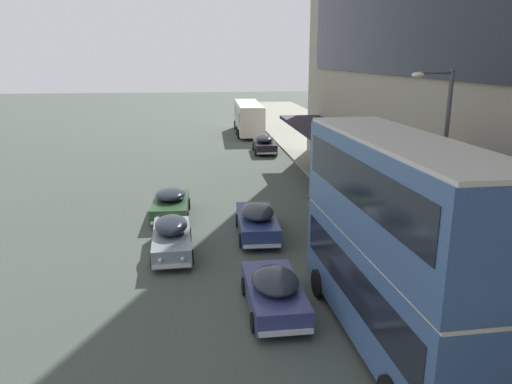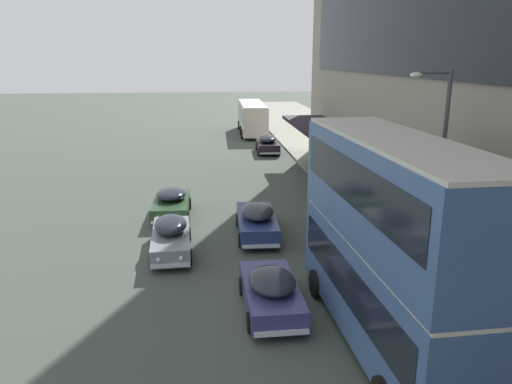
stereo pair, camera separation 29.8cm
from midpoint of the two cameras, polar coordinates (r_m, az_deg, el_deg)
transit_bus_kerbside_front at (r=55.96m, az=-0.29°, el=8.66°), size 3.04×11.29×3.40m
transit_bus_kerbside_rear at (r=14.71m, az=15.72°, el=-5.13°), size 3.00×9.71×6.22m
sedan_second_mid at (r=44.68m, az=1.53°, el=5.48°), size 2.09×4.64×1.58m
sedan_far_back at (r=22.15m, az=-9.31°, el=-4.96°), size 1.88×4.77×1.55m
sedan_lead_mid at (r=23.79m, az=0.46°, el=-3.26°), size 1.98×4.89×1.60m
sedan_trailing_near at (r=17.06m, az=2.26°, el=-11.24°), size 1.95×4.38×1.45m
sedan_trailing_mid at (r=27.16m, az=-9.33°, el=-1.25°), size 2.02×4.41×1.45m
street_lamp at (r=18.67m, az=20.45°, el=2.78°), size 1.50×0.28×7.76m
fire_hydrant at (r=21.88m, az=17.47°, el=-6.50°), size 0.20×0.40×0.70m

